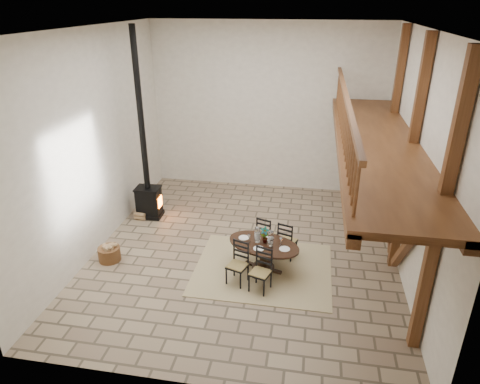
% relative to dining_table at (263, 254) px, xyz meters
% --- Properties ---
extents(ground, '(8.00, 8.00, 0.00)m').
position_rel_dining_table_xyz_m(ground, '(-0.52, 0.70, -0.39)').
color(ground, '#9A8567').
rests_on(ground, ground).
extents(room_shell, '(7.02, 8.02, 5.01)m').
position_rel_dining_table_xyz_m(room_shell, '(0.67, 0.70, 2.62)').
color(room_shell, white).
rests_on(room_shell, ground).
extents(rug, '(3.00, 2.50, 0.02)m').
position_rel_dining_table_xyz_m(rug, '(-0.00, -0.00, -0.38)').
color(rug, tan).
rests_on(rug, ground).
extents(dining_table, '(1.85, 2.00, 1.04)m').
position_rel_dining_table_xyz_m(dining_table, '(0.00, 0.00, 0.00)').
color(dining_table, black).
rests_on(dining_table, ground).
extents(wood_stove, '(0.69, 0.54, 5.00)m').
position_rel_dining_table_xyz_m(wood_stove, '(-3.41, 2.00, 0.73)').
color(wood_stove, black).
rests_on(wood_stove, ground).
extents(log_basket, '(0.50, 0.50, 0.42)m').
position_rel_dining_table_xyz_m(log_basket, '(-3.54, -0.25, -0.21)').
color(log_basket, brown).
rests_on(log_basket, ground).
extents(log_stack, '(0.36, 0.46, 0.21)m').
position_rel_dining_table_xyz_m(log_stack, '(-3.59, 1.89, -0.29)').
color(log_stack, tan).
rests_on(log_stack, ground).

